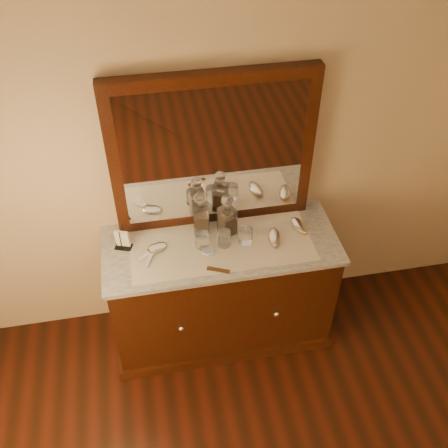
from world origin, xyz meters
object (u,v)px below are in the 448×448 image
Objects in this scene: napkin_rack at (123,240)px; decanter_left at (201,216)px; dresser_cabinet at (221,291)px; comb at (218,270)px; hand_mirror_outer at (153,251)px; brush_near at (274,238)px; pin_dish at (208,250)px; decanter_right at (227,219)px; hand_mirror_inner at (157,249)px; mirror_frame at (213,153)px; brush_far at (300,226)px.

decanter_left is (0.48, 0.06, 0.06)m from napkin_rack.
comb reaches higher than dresser_cabinet.
hand_mirror_outer is (-0.36, 0.22, 0.00)m from comb.
brush_near reaches higher than hand_mirror_outer.
pin_dish is 0.17m from comb.
pin_dish is 0.39× the size of hand_mirror_outer.
decanter_right is (0.64, 0.01, 0.06)m from napkin_rack.
dresser_cabinet is at bearing 100.01° from comb.
hand_mirror_outer is at bearing -157.00° from decanter_left.
decanter_right is at bearing 9.03° from hand_mirror_inner.
dresser_cabinet is 0.97m from mirror_frame.
dresser_cabinet is at bearing -90.00° from mirror_frame.
dresser_cabinet is 0.60m from hand_mirror_inner.
dresser_cabinet is 7.02× the size of hand_mirror_outer.
hand_mirror_inner is at bearing 169.13° from comb.
mirror_frame is at bearing 48.00° from decanter_left.
dresser_cabinet is 10.35× the size of comb.
brush_far is at bearing 1.13° from hand_mirror_inner.
decanter_left is at bearing 121.30° from comb.
hand_mirror_outer is (-0.92, -0.03, -0.01)m from brush_far.
mirror_frame reaches higher than decanter_right.
hand_mirror_inner reaches higher than hand_mirror_outer.
pin_dish is at bearing -14.92° from napkin_rack.
brush_far is 0.89m from hand_mirror_inner.
hand_mirror_inner is at bearing 175.73° from brush_near.
hand_mirror_inner reaches higher than pin_dish.
decanter_left is 0.62m from brush_far.
napkin_rack is at bearing 174.87° from comb.
decanter_left is at bearing 22.28° from hand_mirror_inner.
pin_dish is 0.38× the size of hand_mirror_inner.
mirror_frame is at bearing 90.00° from dresser_cabinet.
decanter_right is (0.14, 0.14, 0.11)m from pin_dish.
brush_near is at bearing -158.68° from brush_far.
hand_mirror_inner is at bearing 31.20° from hand_mirror_outer.
brush_near reaches higher than dresser_cabinet.
brush_far is (0.51, -0.21, -0.47)m from mirror_frame.
decanter_right is at bearing 0.73° from napkin_rack.
mirror_frame reaches higher than pin_dish.
hand_mirror_outer is (-0.41, -0.24, -0.49)m from mirror_frame.
mirror_frame reaches higher than brush_far.
decanter_right is at bearing 57.70° from dresser_cabinet.
pin_dish is at bearing -177.77° from brush_near.
comb is (-0.06, -0.22, 0.45)m from dresser_cabinet.
decanter_left is at bearing 23.00° from hand_mirror_outer.
mirror_frame is at bearing 73.45° from pin_dish.
comb is at bearing -155.77° from brush_far.
mirror_frame is 0.68m from comb.
decanter_right reaches higher than brush_far.
decanter_left is at bearing 162.60° from decanter_right.
decanter_left is at bearing 126.28° from dresser_cabinet.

